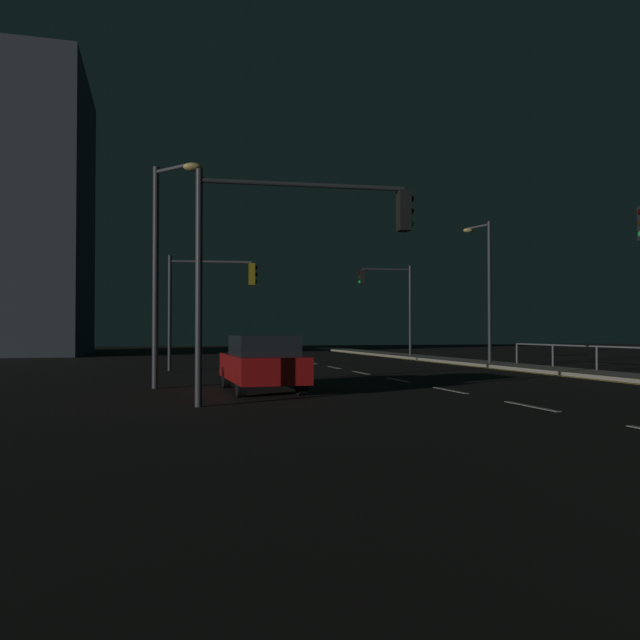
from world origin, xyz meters
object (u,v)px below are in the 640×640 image
Objects in this scene: car at (262,362)px; traffic_light_far_center at (298,239)px; traffic_light_mid_right at (389,293)px; street_lamp_mid_block at (485,278)px; street_lamp_corner at (163,253)px; traffic_light_far_left at (210,290)px.

traffic_light_far_center is (0.26, -3.39, 2.98)m from car.
traffic_light_mid_right is (11.46, 20.09, 3.34)m from car.
street_lamp_mid_block is (12.88, 14.35, 0.58)m from traffic_light_far_center.
street_lamp_mid_block is 18.45m from street_lamp_corner.
traffic_light_far_left is at bearing -140.30° from traffic_light_mid_right.
traffic_light_far_center is at bearing -131.90° from street_lamp_mid_block.
car is 0.84× the size of traffic_light_far_center.
traffic_light_far_left is (-0.63, 10.05, 2.68)m from car.
street_lamp_mid_block is at bearing 3.77° from traffic_light_far_left.
traffic_light_mid_right is at bearing 100.40° from street_lamp_mid_block.
street_lamp_corner is at bearing 150.94° from car.
street_lamp_mid_block reaches higher than traffic_light_mid_right.
traffic_light_mid_right is at bearing 64.51° from traffic_light_far_center.
traffic_light_mid_right reaches higher than traffic_light_far_center.
traffic_light_far_left is at bearing 93.60° from car.
street_lamp_mid_block reaches higher than street_lamp_corner.
street_lamp_corner reaches higher than car.
traffic_light_far_left is 8.81m from street_lamp_corner.
street_lamp_corner is at bearing 121.16° from traffic_light_far_center.
traffic_light_far_center is 5.72m from street_lamp_corner.
street_lamp_corner is (-15.83, -9.46, -0.39)m from street_lamp_mid_block.
traffic_light_far_center is 0.75× the size of street_lamp_mid_block.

